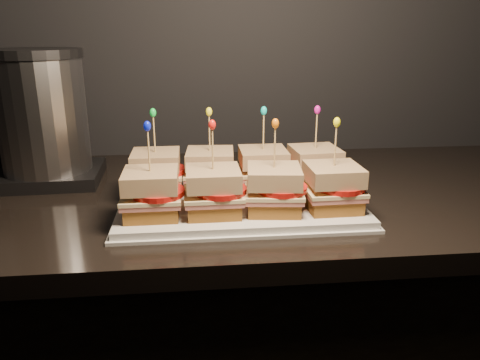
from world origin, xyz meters
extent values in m
cube|color=black|center=(0.73, 1.69, 0.90)|extent=(2.23, 0.64, 0.04)
cube|color=silver|center=(0.64, 1.59, 0.93)|extent=(0.43, 0.27, 0.02)
cube|color=silver|center=(0.64, 1.59, 0.92)|extent=(0.45, 0.28, 0.01)
cube|color=brown|center=(0.48, 1.65, 0.95)|extent=(0.09, 0.09, 0.02)
cube|color=tan|center=(0.48, 1.65, 0.97)|extent=(0.10, 0.09, 0.01)
cube|color=beige|center=(0.48, 1.65, 0.97)|extent=(0.10, 0.10, 0.01)
cylinder|color=red|center=(0.50, 1.64, 0.98)|extent=(0.09, 0.09, 0.01)
cube|color=#603116|center=(0.48, 1.65, 1.00)|extent=(0.09, 0.09, 0.03)
cylinder|color=tan|center=(0.48, 1.65, 1.04)|extent=(0.00, 0.00, 0.09)
ellipsoid|color=green|center=(0.48, 1.65, 1.09)|extent=(0.01, 0.01, 0.02)
cube|color=brown|center=(0.59, 1.65, 0.95)|extent=(0.09, 0.09, 0.02)
cube|color=tan|center=(0.59, 1.65, 0.97)|extent=(0.10, 0.10, 0.01)
cube|color=beige|center=(0.59, 1.65, 0.97)|extent=(0.10, 0.10, 0.01)
cylinder|color=red|center=(0.60, 1.64, 0.98)|extent=(0.09, 0.09, 0.01)
cube|color=#603116|center=(0.59, 1.65, 1.00)|extent=(0.10, 0.10, 0.03)
cylinder|color=tan|center=(0.59, 1.65, 1.04)|extent=(0.00, 0.00, 0.09)
ellipsoid|color=yellow|center=(0.59, 1.65, 1.09)|extent=(0.01, 0.01, 0.02)
cube|color=brown|center=(0.69, 1.65, 0.95)|extent=(0.09, 0.09, 0.02)
cube|color=tan|center=(0.69, 1.65, 0.97)|extent=(0.10, 0.09, 0.01)
cube|color=beige|center=(0.69, 1.65, 0.97)|extent=(0.10, 0.09, 0.01)
cylinder|color=red|center=(0.70, 1.64, 0.98)|extent=(0.09, 0.09, 0.01)
cube|color=#603116|center=(0.69, 1.65, 1.00)|extent=(0.09, 0.09, 0.03)
cylinder|color=tan|center=(0.69, 1.65, 1.04)|extent=(0.00, 0.00, 0.09)
ellipsoid|color=#0DC2BE|center=(0.69, 1.65, 1.09)|extent=(0.01, 0.01, 0.02)
cube|color=brown|center=(0.79, 1.65, 0.95)|extent=(0.09, 0.09, 0.02)
cube|color=tan|center=(0.79, 1.65, 0.97)|extent=(0.10, 0.10, 0.01)
cube|color=beige|center=(0.79, 1.65, 0.97)|extent=(0.11, 0.10, 0.01)
cylinder|color=red|center=(0.81, 1.64, 0.98)|extent=(0.09, 0.09, 0.01)
cube|color=#603116|center=(0.79, 1.65, 1.00)|extent=(0.10, 0.10, 0.03)
cylinder|color=tan|center=(0.79, 1.65, 1.04)|extent=(0.00, 0.00, 0.09)
ellipsoid|color=#D2129B|center=(0.79, 1.65, 1.09)|extent=(0.01, 0.01, 0.02)
cube|color=brown|center=(0.48, 1.53, 0.95)|extent=(0.09, 0.09, 0.02)
cube|color=tan|center=(0.48, 1.53, 0.97)|extent=(0.10, 0.09, 0.01)
cube|color=beige|center=(0.48, 1.53, 0.97)|extent=(0.10, 0.10, 0.01)
cylinder|color=red|center=(0.50, 1.52, 0.98)|extent=(0.09, 0.09, 0.01)
cube|color=#603116|center=(0.48, 1.53, 1.00)|extent=(0.09, 0.09, 0.03)
cylinder|color=tan|center=(0.48, 1.53, 1.04)|extent=(0.00, 0.00, 0.09)
ellipsoid|color=#0C1ADF|center=(0.48, 1.53, 1.09)|extent=(0.01, 0.01, 0.02)
cube|color=brown|center=(0.59, 1.53, 0.95)|extent=(0.09, 0.09, 0.02)
cube|color=tan|center=(0.59, 1.53, 0.97)|extent=(0.10, 0.09, 0.01)
cube|color=beige|center=(0.59, 1.53, 0.97)|extent=(0.10, 0.10, 0.01)
cylinder|color=red|center=(0.60, 1.52, 0.98)|extent=(0.09, 0.09, 0.01)
cube|color=#603116|center=(0.59, 1.53, 1.00)|extent=(0.09, 0.09, 0.03)
cylinder|color=tan|center=(0.59, 1.53, 1.04)|extent=(0.00, 0.00, 0.09)
ellipsoid|color=red|center=(0.59, 1.53, 1.09)|extent=(0.01, 0.01, 0.02)
cube|color=brown|center=(0.69, 1.53, 0.95)|extent=(0.10, 0.10, 0.02)
cube|color=tan|center=(0.69, 1.53, 0.97)|extent=(0.11, 0.10, 0.01)
cube|color=beige|center=(0.69, 1.53, 0.97)|extent=(0.11, 0.11, 0.01)
cylinder|color=red|center=(0.70, 1.52, 0.98)|extent=(0.09, 0.09, 0.01)
cube|color=#603116|center=(0.69, 1.53, 1.00)|extent=(0.10, 0.10, 0.03)
cylinder|color=tan|center=(0.69, 1.53, 1.04)|extent=(0.00, 0.00, 0.09)
ellipsoid|color=orange|center=(0.69, 1.53, 1.09)|extent=(0.01, 0.01, 0.02)
cube|color=brown|center=(0.79, 1.53, 0.95)|extent=(0.09, 0.09, 0.02)
cube|color=tan|center=(0.79, 1.53, 0.97)|extent=(0.10, 0.10, 0.01)
cube|color=beige|center=(0.79, 1.53, 0.97)|extent=(0.10, 0.10, 0.01)
cylinder|color=red|center=(0.81, 1.52, 0.98)|extent=(0.09, 0.09, 0.01)
cube|color=#603116|center=(0.79, 1.53, 1.00)|extent=(0.09, 0.09, 0.03)
cylinder|color=tan|center=(0.79, 1.53, 1.04)|extent=(0.00, 0.00, 0.09)
ellipsoid|color=yellow|center=(0.79, 1.53, 1.09)|extent=(0.01, 0.01, 0.02)
cube|color=#262628|center=(0.24, 1.79, 0.93)|extent=(0.22, 0.19, 0.03)
cylinder|color=silver|center=(0.24, 1.79, 1.06)|extent=(0.18, 0.18, 0.23)
cylinder|color=#262628|center=(0.24, 1.79, 1.19)|extent=(0.19, 0.19, 0.02)
camera|label=1|loc=(0.55, 0.78, 1.24)|focal=35.00mm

